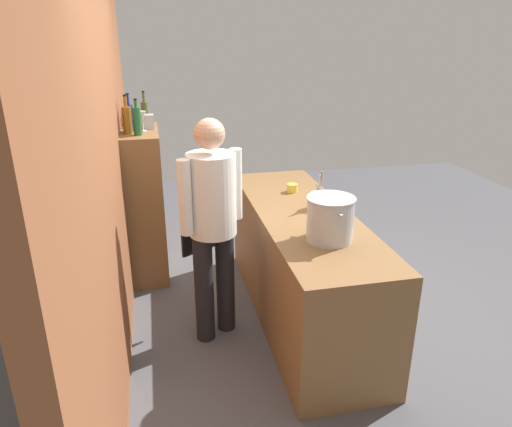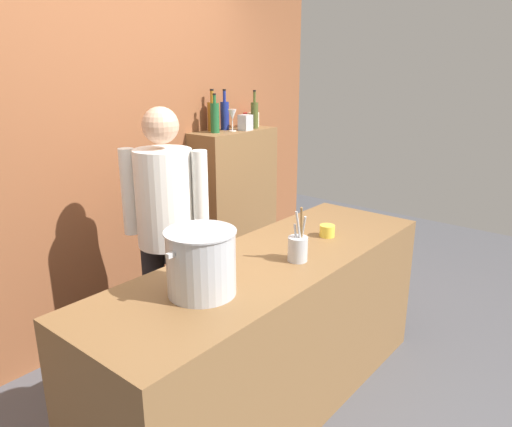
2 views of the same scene
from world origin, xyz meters
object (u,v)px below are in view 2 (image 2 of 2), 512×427
Objects in this scene: wine_bottle_green at (215,117)px; wine_bottle_cobalt at (225,115)px; spice_tin_red at (249,119)px; wine_bottle_amber at (212,116)px; wine_glass_wide at (232,116)px; stockpot_large at (201,262)px; spice_tin_silver at (245,123)px; wine_bottle_olive at (254,114)px; chef at (166,224)px; butter_jar at (327,231)px; utensil_crock at (298,248)px; spice_tin_cream at (253,120)px.

wine_bottle_cobalt is (0.18, 0.07, 0.00)m from wine_bottle_green.
wine_bottle_cobalt is 0.34m from spice_tin_red.
wine_bottle_cobalt reaches higher than spice_tin_red.
wine_bottle_green is at bearing -169.86° from spice_tin_red.
wine_bottle_amber is 1.89× the size of wine_glass_wide.
spice_tin_silver is at bearing 34.84° from stockpot_large.
wine_bottle_olive is at bearing -4.55° from wine_glass_wide.
chef is 1.63m from spice_tin_red.
chef reaches higher than spice_tin_red.
wine_bottle_amber is at bearing -178.72° from spice_tin_red.
wine_bottle_green is at bearing 74.47° from butter_jar.
spice_tin_red is (1.87, 1.30, 0.38)m from stockpot_large.
chef reaches higher than butter_jar.
spice_tin_silver is at bearing -65.14° from wine_bottle_cobalt.
chef is 0.86m from utensil_crock.
wine_bottle_cobalt reaches higher than utensil_crock.
spice_tin_cream is at bearing -10.30° from wine_bottle_amber.
butter_jar is at bearing -105.53° from wine_bottle_green.
wine_bottle_olive is (1.34, 0.42, 0.52)m from chef.
wine_bottle_amber reaches higher than utensil_crock.
spice_tin_silver is (-0.15, -0.03, -0.05)m from wine_bottle_olive.
spice_tin_silver is at bearing -19.33° from wine_bottle_green.
wine_bottle_cobalt is (1.12, 0.55, 0.53)m from chef.
stockpot_large is 1.22× the size of wine_bottle_olive.
spice_tin_silver reaches higher than spice_tin_red.
wine_bottle_cobalt is at bearing 55.68° from utensil_crock.
chef is 1.34m from spice_tin_silver.
stockpot_large is 1.96m from wine_bottle_amber.
spice_tin_silver is 0.24m from spice_tin_cream.
chef is 1.35m from wine_bottle_cobalt.
wine_bottle_amber is 0.38m from wine_bottle_olive.
stockpot_large is at bearing 177.69° from butter_jar.
wine_bottle_amber is at bearing 42.55° from stockpot_large.
utensil_crock is at bearing -169.57° from butter_jar.
wine_bottle_green is 1.73× the size of wine_glass_wide.
wine_bottle_green reaches higher than butter_jar.
utensil_crock is 1.97m from spice_tin_red.
spice_tin_red is (0.37, 0.14, -0.07)m from wine_glass_wide.
wine_glass_wide reaches higher than spice_tin_cream.
utensil_crock is 1.66m from wine_glass_wide.
spice_tin_silver is (1.60, 1.12, 0.39)m from stockpot_large.
wine_bottle_cobalt is at bearing 39.76° from stockpot_large.
utensil_crock is at bearing 161.24° from chef.
stockpot_large is 3.05× the size of spice_tin_silver.
wine_glass_wide is at bearing 175.45° from wine_bottle_olive.
wine_bottle_green is at bearing -159.88° from wine_bottle_cobalt.
wine_glass_wide is 1.54× the size of spice_tin_red.
spice_tin_cream is (0.41, -0.08, -0.06)m from wine_bottle_amber.
butter_jar is 1.42m from wine_glass_wide.
wine_glass_wide is 1.39× the size of spice_tin_silver.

